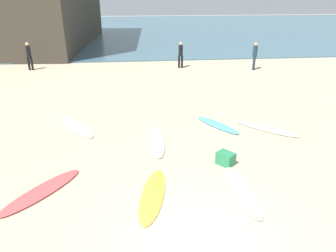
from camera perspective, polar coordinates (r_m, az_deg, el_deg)
name	(u,v)px	position (r m, az deg, el deg)	size (l,w,h in m)	color
ground_plane	(200,237)	(7.33, 5.72, -19.03)	(120.00, 120.00, 0.00)	tan
ocean_water	(143,29)	(43.60, -4.51, 16.89)	(120.00, 40.00, 0.08)	#426675
surfboard_0	(267,129)	(12.65, 17.20, -0.46)	(0.48, 2.45, 0.08)	white
surfboard_1	(76,127)	(12.75, -16.06, -0.14)	(0.51, 2.55, 0.08)	white
surfboard_2	(157,141)	(11.12, -2.04, -2.69)	(0.51, 2.48, 0.09)	white
surfboard_3	(217,125)	(12.57, 8.80, 0.20)	(0.49, 2.16, 0.08)	#54A0DF
surfboard_4	(42,191)	(9.16, -21.57, -10.74)	(0.59, 2.50, 0.08)	#E24D4D
surfboard_5	(153,195)	(8.43, -2.73, -12.14)	(0.57, 2.44, 0.07)	yellow
surfboard_6	(242,191)	(8.77, 13.11, -11.16)	(0.52, 2.42, 0.09)	#E6EBCB
beachgoer_near	(255,55)	(21.82, 15.21, 12.17)	(0.38, 0.38, 1.75)	#1E3342
beachgoer_mid	(181,54)	(21.67, 2.26, 12.77)	(0.34, 0.34, 1.69)	black
beachgoer_far	(29,55)	(22.81, -23.56, 11.57)	(0.34, 0.29, 1.78)	black
beach_cooler	(226,159)	(9.86, 10.24, -5.73)	(0.50, 0.38, 0.39)	#287F51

